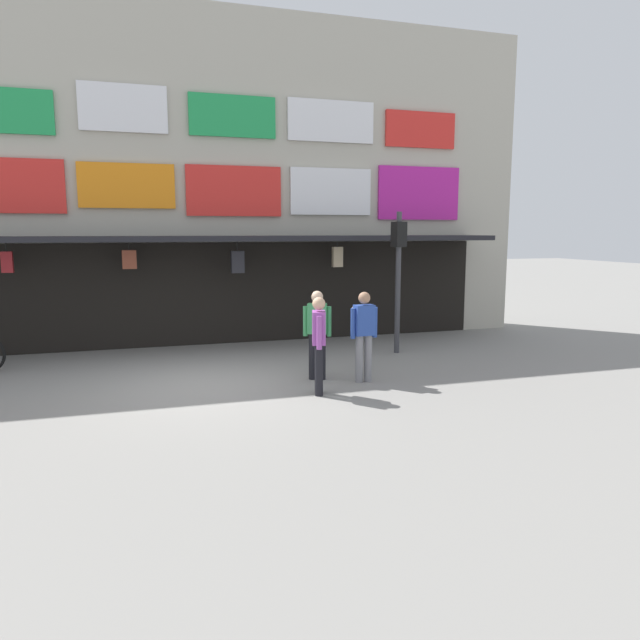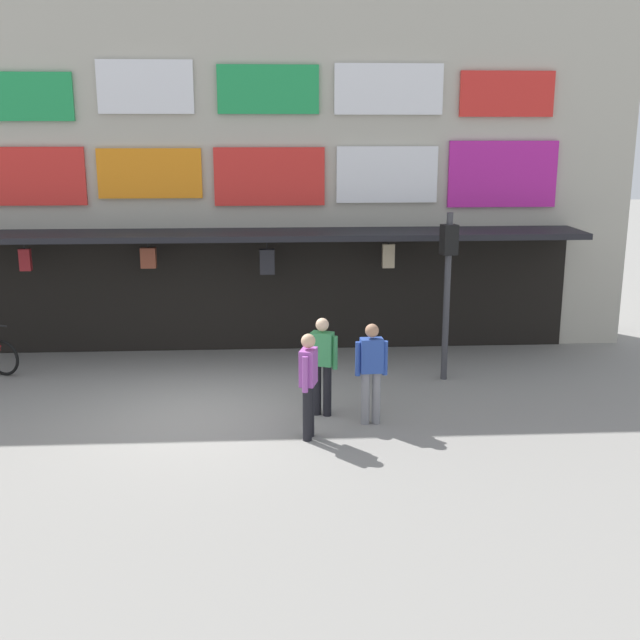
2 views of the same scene
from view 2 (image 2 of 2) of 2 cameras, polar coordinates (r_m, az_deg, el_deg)
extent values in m
plane|color=gray|center=(13.33, -8.90, -6.87)|extent=(80.00, 80.00, 0.00)
cube|color=#B2AD9E|center=(17.08, -7.95, 11.43)|extent=(18.00, 1.20, 8.00)
cube|color=black|center=(15.91, -8.15, 6.19)|extent=(15.30, 1.40, 0.12)
cube|color=green|center=(17.13, -21.13, 15.08)|extent=(2.05, 0.08, 0.95)
cube|color=white|center=(16.59, -12.73, 16.39)|extent=(1.92, 0.08, 1.05)
cube|color=green|center=(16.38, -3.84, 16.57)|extent=(2.06, 0.08, 0.96)
cube|color=white|center=(16.55, 5.08, 16.56)|extent=(2.23, 0.08, 1.01)
cube|color=red|center=(17.08, 13.60, 15.86)|extent=(1.97, 0.08, 0.92)
cube|color=red|center=(17.14, -20.67, 9.86)|extent=(2.31, 0.08, 1.18)
cube|color=orange|center=(16.59, -12.42, 10.49)|extent=(2.13, 0.08, 1.01)
cube|color=red|center=(16.39, -3.74, 10.48)|extent=(2.29, 0.08, 1.19)
cube|color=white|center=(16.56, 4.95, 10.61)|extent=(2.12, 0.08, 1.16)
cube|color=#B71E93|center=(17.09, 13.28, 10.40)|extent=(2.32, 0.08, 1.38)
cylinder|color=black|center=(16.70, -20.95, 5.24)|extent=(0.02, 0.02, 0.19)
cube|color=maroon|center=(16.75, -20.86, 4.16)|extent=(0.22, 0.13, 0.44)
cylinder|color=black|center=(16.11, -12.56, 5.54)|extent=(0.02, 0.02, 0.19)
cube|color=brown|center=(16.15, -12.51, 4.49)|extent=(0.30, 0.18, 0.41)
cylinder|color=black|center=(15.83, -3.93, 5.63)|extent=(0.02, 0.02, 0.23)
cube|color=#232328|center=(15.89, -3.91, 4.31)|extent=(0.30, 0.18, 0.51)
cylinder|color=black|center=(16.09, 5.07, 5.87)|extent=(0.02, 0.02, 0.16)
cube|color=tan|center=(16.14, 5.05, 4.73)|extent=(0.25, 0.15, 0.49)
cube|color=black|center=(16.80, -7.80, 1.94)|extent=(15.30, 0.04, 2.50)
cylinder|color=#38383D|center=(14.76, 9.30, 1.62)|extent=(0.12, 0.12, 3.20)
cube|color=black|center=(14.57, 9.47, 5.85)|extent=(0.33, 0.30, 0.56)
sphere|color=black|center=(14.67, 9.26, 6.42)|extent=(0.15, 0.15, 0.15)
sphere|color=#19DB3D|center=(14.70, 9.23, 5.42)|extent=(0.15, 0.15, 0.15)
torus|color=black|center=(16.29, -22.27, -2.59)|extent=(0.69, 0.32, 0.72)
cylinder|color=black|center=(11.97, -0.95, -6.89)|extent=(0.14, 0.14, 0.88)
cylinder|color=black|center=(12.14, -0.76, -6.60)|extent=(0.14, 0.14, 0.88)
cube|color=#9E4CA8|center=(11.82, -0.87, -3.47)|extent=(0.31, 0.41, 0.56)
sphere|color=tan|center=(11.71, -0.87, -1.56)|extent=(0.22, 0.22, 0.22)
cylinder|color=#9E4CA8|center=(11.63, -1.11, -4.02)|extent=(0.09, 0.09, 0.56)
cylinder|color=#9E4CA8|center=(12.04, -0.63, -3.40)|extent=(0.09, 0.09, 0.56)
cylinder|color=gray|center=(12.68, 4.16, -5.72)|extent=(0.14, 0.14, 0.88)
cylinder|color=gray|center=(12.65, 3.36, -5.76)|extent=(0.14, 0.14, 0.88)
cube|color=#28479E|center=(12.44, 3.81, -2.62)|extent=(0.37, 0.24, 0.56)
sphere|color=#A87A5B|center=(12.33, 3.84, -0.79)|extent=(0.22, 0.22, 0.22)
cylinder|color=#28479E|center=(12.50, 4.80, -2.80)|extent=(0.09, 0.09, 0.56)
cylinder|color=#28479E|center=(12.42, 2.81, -2.87)|extent=(0.09, 0.09, 0.56)
cube|color=tan|center=(12.59, 3.68, -2.32)|extent=(0.29, 0.18, 0.40)
cylinder|color=black|center=(12.98, 0.54, -5.22)|extent=(0.14, 0.14, 0.88)
cylinder|color=black|center=(13.03, -0.22, -5.14)|extent=(0.14, 0.14, 0.88)
cube|color=#388E51|center=(12.79, 0.16, -2.13)|extent=(0.41, 0.33, 0.56)
sphere|color=beige|center=(12.68, 0.16, -0.34)|extent=(0.22, 0.22, 0.22)
cylinder|color=#388E51|center=(12.74, 1.11, -2.42)|extent=(0.09, 0.09, 0.56)
cylinder|color=#388E51|center=(12.87, -0.77, -2.26)|extent=(0.09, 0.09, 0.56)
camera|label=1|loc=(3.60, -49.13, -23.19)|focal=33.04mm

